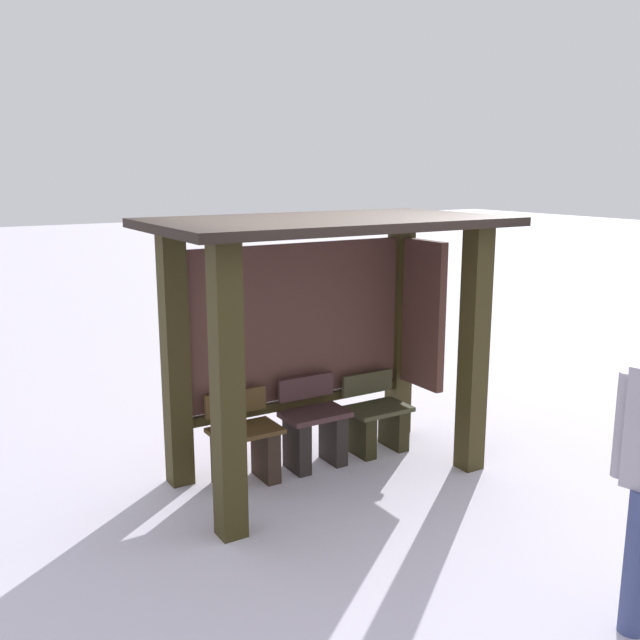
# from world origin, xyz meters

# --- Properties ---
(ground_plane) EXTENTS (60.00, 60.00, 0.00)m
(ground_plane) POSITION_xyz_m (0.00, 0.00, 0.00)
(ground_plane) COLOR white
(bus_shelter) EXTENTS (2.82, 1.58, 2.17)m
(bus_shelter) POSITION_xyz_m (0.08, 0.14, 1.49)
(bus_shelter) COLOR #342C13
(bus_shelter) RESTS_ON ground
(bench_left_inside) EXTENTS (0.57, 0.38, 0.76)m
(bench_left_inside) POSITION_xyz_m (-0.67, 0.23, 0.30)
(bench_left_inside) COLOR #513A1D
(bench_left_inside) RESTS_ON ground
(bench_center_inside) EXTENTS (0.57, 0.36, 0.78)m
(bench_center_inside) POSITION_xyz_m (0.00, 0.22, 0.32)
(bench_center_inside) COLOR #442B2C
(bench_center_inside) RESTS_ON ground
(bench_right_inside) EXTENTS (0.57, 0.39, 0.71)m
(bench_right_inside) POSITION_xyz_m (0.67, 0.23, 0.28)
(bench_right_inside) COLOR #3F3D26
(bench_right_inside) RESTS_ON ground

